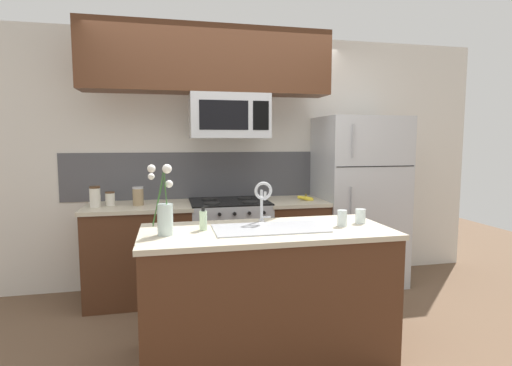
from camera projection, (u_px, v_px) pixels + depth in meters
ground_plane at (247, 333)px, 3.14m from camera, size 10.00×10.00×0.00m
rear_partition at (251, 160)px, 4.31m from camera, size 5.20×0.10×2.60m
splash_band at (224, 175)px, 4.21m from camera, size 3.24×0.01×0.48m
back_counter_left at (140, 252)px, 3.79m from camera, size 0.98×0.65×0.91m
back_counter_right at (294, 243)px, 4.11m from camera, size 0.61×0.65×0.91m
stove_range at (229, 246)px, 3.97m from camera, size 0.76×0.64×0.93m
microwave at (229, 116)px, 3.81m from camera, size 0.74×0.40×0.41m
upper_cabinet_band at (209, 61)px, 3.69m from camera, size 2.29×0.34×0.60m
refrigerator at (358, 200)px, 4.24m from camera, size 0.85×0.74×1.75m
storage_jar_tall at (95, 197)px, 3.61m from camera, size 0.10×0.10×0.19m
storage_jar_medium at (110, 199)px, 3.70m from camera, size 0.09×0.09×0.13m
storage_jar_short at (138, 196)px, 3.71m from camera, size 0.10×0.10×0.17m
banana_bunch at (306, 198)px, 4.03m from camera, size 0.19×0.12×0.08m
island_counter at (266, 293)px, 2.77m from camera, size 1.70×0.75×0.91m
kitchen_sink at (269, 239)px, 2.74m from camera, size 0.76×0.39×0.16m
sink_faucet at (263, 196)px, 2.90m from camera, size 0.14×0.14×0.31m
dish_soap_bottle at (203, 220)px, 2.68m from camera, size 0.06×0.05×0.16m
drinking_glass at (342, 218)px, 2.81m from camera, size 0.07×0.07×0.11m
spare_glass at (360, 216)px, 2.91m from camera, size 0.07×0.07×0.10m
flower_vase at (165, 213)px, 2.53m from camera, size 0.15×0.11×0.46m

